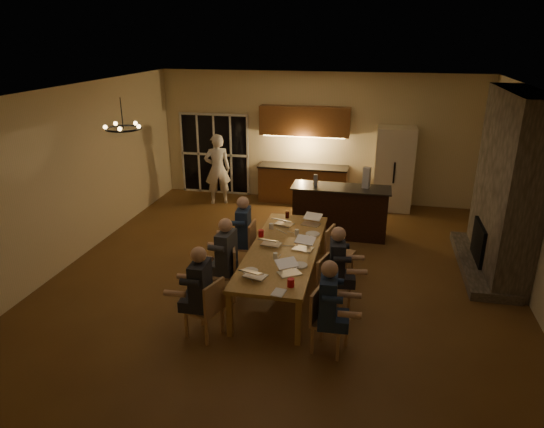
{
  "coord_description": "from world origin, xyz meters",
  "views": [
    {
      "loc": [
        1.41,
        -7.45,
        4.07
      ],
      "look_at": [
        -0.26,
        0.3,
        1.09
      ],
      "focal_mm": 32.0,
      "sensor_mm": 36.0,
      "label": 1
    }
  ],
  "objects_px": {
    "chair_left_near": "(204,308)",
    "person_right_near": "(328,309)",
    "chandelier": "(123,128)",
    "chair_right_far": "(340,253)",
    "chair_left_far": "(242,245)",
    "laptop_e": "(284,219)",
    "person_left_mid": "(227,259)",
    "dining_table": "(284,269)",
    "person_right_mid": "(337,269)",
    "can_cola": "(287,215)",
    "redcup_near": "(291,283)",
    "plate_far": "(313,234)",
    "can_silver": "(281,264)",
    "plate_left": "(250,271)",
    "mug_back": "(271,226)",
    "bar_bottle": "(316,180)",
    "chair_right_near": "(330,322)",
    "person_left_near": "(201,293)",
    "laptop_d": "(303,243)",
    "person_left_far": "(244,233)",
    "chair_left_mid": "(222,273)",
    "laptop_a": "(255,269)",
    "bar_island": "(340,212)",
    "chair_right_mid": "(335,286)",
    "plate_near": "(300,265)",
    "can_right": "(308,239)",
    "mug_front": "(275,256)",
    "laptop_c": "(271,238)",
    "laptop_f": "(311,219)",
    "redcup_mid": "(261,233)",
    "mug_mid": "(297,232)",
    "refrigerator": "(394,169)",
    "standing_person": "(218,169)"
  },
  "relations": [
    {
      "from": "chair_left_mid",
      "to": "person_right_mid",
      "type": "distance_m",
      "value": 1.84
    },
    {
      "from": "redcup_near",
      "to": "plate_far",
      "type": "relative_size",
      "value": 0.48
    },
    {
      "from": "dining_table",
      "to": "laptop_c",
      "type": "distance_m",
      "value": 0.55
    },
    {
      "from": "person_left_far",
      "to": "can_cola",
      "type": "height_order",
      "value": "person_left_far"
    },
    {
      "from": "mug_back",
      "to": "bar_bottle",
      "type": "distance_m",
      "value": 1.85
    },
    {
      "from": "person_left_far",
      "to": "plate_far",
      "type": "xyz_separation_m",
      "value": [
        1.24,
        0.06,
        0.07
      ]
    },
    {
      "from": "chair_left_near",
      "to": "person_left_far",
      "type": "height_order",
      "value": "person_left_far"
    },
    {
      "from": "chair_left_far",
      "to": "laptop_e",
      "type": "relative_size",
      "value": 2.78
    },
    {
      "from": "redcup_mid",
      "to": "can_cola",
      "type": "relative_size",
      "value": 1.0
    },
    {
      "from": "person_left_mid",
      "to": "chandelier",
      "type": "relative_size",
      "value": 2.62
    },
    {
      "from": "laptop_d",
      "to": "plate_far",
      "type": "height_order",
      "value": "laptop_d"
    },
    {
      "from": "chair_left_near",
      "to": "dining_table",
      "type": "bearing_deg",
      "value": 170.11
    },
    {
      "from": "chair_right_near",
      "to": "person_left_near",
      "type": "bearing_deg",
      "value": 104.95
    },
    {
      "from": "person_left_near",
      "to": "plate_far",
      "type": "xyz_separation_m",
      "value": [
        1.26,
        2.24,
        0.07
      ]
    },
    {
      "from": "laptop_e",
      "to": "person_right_near",
      "type": "bearing_deg",
      "value": 132.89
    },
    {
      "from": "chair_left_far",
      "to": "can_cola",
      "type": "distance_m",
      "value": 1.08
    },
    {
      "from": "redcup_near",
      "to": "bar_island",
      "type": "bearing_deg",
      "value": 84.1
    },
    {
      "from": "person_left_near",
      "to": "laptop_f",
      "type": "height_order",
      "value": "person_left_near"
    },
    {
      "from": "chair_left_near",
      "to": "person_right_near",
      "type": "distance_m",
      "value": 1.76
    },
    {
      "from": "laptop_f",
      "to": "plate_far",
      "type": "distance_m",
      "value": 0.48
    },
    {
      "from": "dining_table",
      "to": "can_cola",
      "type": "distance_m",
      "value": 1.46
    },
    {
      "from": "bar_island",
      "to": "laptop_d",
      "type": "xyz_separation_m",
      "value": [
        -0.41,
        -2.48,
        0.32
      ]
    },
    {
      "from": "chair_left_mid",
      "to": "person_right_mid",
      "type": "bearing_deg",
      "value": 72.76
    },
    {
      "from": "person_right_mid",
      "to": "can_cola",
      "type": "relative_size",
      "value": 11.5
    },
    {
      "from": "person_left_mid",
      "to": "laptop_a",
      "type": "bearing_deg",
      "value": 52.66
    },
    {
      "from": "person_left_mid",
      "to": "plate_far",
      "type": "height_order",
      "value": "person_left_mid"
    },
    {
      "from": "chair_left_near",
      "to": "mug_mid",
      "type": "relative_size",
      "value": 8.9
    },
    {
      "from": "dining_table",
      "to": "chair_left_mid",
      "type": "distance_m",
      "value": 1.04
    },
    {
      "from": "person_left_far",
      "to": "can_right",
      "type": "bearing_deg",
      "value": 70.87
    },
    {
      "from": "chair_right_far",
      "to": "standing_person",
      "type": "height_order",
      "value": "standing_person"
    },
    {
      "from": "person_left_far",
      "to": "can_right",
      "type": "xyz_separation_m",
      "value": [
        1.21,
        -0.29,
        0.12
      ]
    },
    {
      "from": "laptop_f",
      "to": "chandelier",
      "type": "bearing_deg",
      "value": -132.52
    },
    {
      "from": "chandelier",
      "to": "chair_right_far",
      "type": "bearing_deg",
      "value": 22.64
    },
    {
      "from": "person_left_far",
      "to": "laptop_a",
      "type": "xyz_separation_m",
      "value": [
        0.63,
        -1.66,
        0.17
      ]
    },
    {
      "from": "plate_near",
      "to": "can_right",
      "type": "bearing_deg",
      "value": 89.99
    },
    {
      "from": "redcup_mid",
      "to": "plate_far",
      "type": "height_order",
      "value": "redcup_mid"
    },
    {
      "from": "mug_back",
      "to": "person_right_near",
      "type": "bearing_deg",
      "value": -61.94
    },
    {
      "from": "dining_table",
      "to": "plate_far",
      "type": "relative_size",
      "value": 12.54
    },
    {
      "from": "mug_mid",
      "to": "redcup_near",
      "type": "relative_size",
      "value": 0.83
    },
    {
      "from": "can_silver",
      "to": "plate_left",
      "type": "distance_m",
      "value": 0.47
    },
    {
      "from": "redcup_near",
      "to": "bar_bottle",
      "type": "bearing_deg",
      "value": 92.26
    },
    {
      "from": "bar_island",
      "to": "chair_right_mid",
      "type": "height_order",
      "value": "bar_island"
    },
    {
      "from": "person_right_near",
      "to": "laptop_a",
      "type": "distance_m",
      "value": 1.26
    },
    {
      "from": "person_left_near",
      "to": "mug_front",
      "type": "xyz_separation_m",
      "value": [
        0.82,
        1.14,
        0.11
      ]
    },
    {
      "from": "chair_left_near",
      "to": "redcup_near",
      "type": "xyz_separation_m",
      "value": [
        1.18,
        0.32,
        0.37
      ]
    },
    {
      "from": "chair_left_mid",
      "to": "chair_right_near",
      "type": "bearing_deg",
      "value": 42.25
    },
    {
      "from": "refrigerator",
      "to": "laptop_d",
      "type": "distance_m",
      "value": 4.71
    },
    {
      "from": "standing_person",
      "to": "laptop_f",
      "type": "xyz_separation_m",
      "value": [
        2.73,
        -2.86,
        -0.02
      ]
    },
    {
      "from": "chair_left_far",
      "to": "laptop_e",
      "type": "bearing_deg",
      "value": 119.97
    },
    {
      "from": "chair_left_mid",
      "to": "mug_back",
      "type": "height_order",
      "value": "chair_left_mid"
    }
  ]
}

